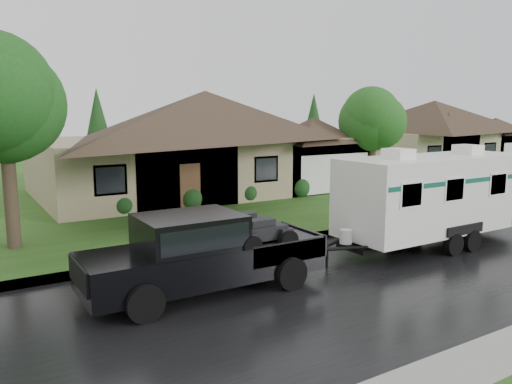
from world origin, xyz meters
TOP-DOWN VIEW (x-y plane):
  - ground at (0.00, 0.00)m, footprint 140.00×140.00m
  - road at (0.00, -2.00)m, footprint 140.00×8.00m
  - curb at (0.00, 2.25)m, footprint 140.00×0.50m
  - lawn at (0.00, 15.00)m, footprint 140.00×26.00m
  - house_main at (2.29, 13.84)m, footprint 19.44×10.80m
  - house_neighbor at (22.27, 14.34)m, footprint 15.12×9.72m
  - tree_left_green at (-8.90, 6.00)m, footprint 4.06×4.06m
  - tree_right_green at (10.08, 8.98)m, footprint 3.50×3.50m
  - shrub_row at (2.00, 9.30)m, footprint 13.60×1.00m
  - pickup_truck at (-5.26, -0.64)m, footprint 6.18×2.35m
  - travel_trailer at (3.55, -0.64)m, footprint 7.62×2.68m

SIDE VIEW (x-z plane):
  - ground at x=0.00m, z-range 0.00..0.00m
  - road at x=0.00m, z-range 0.00..0.01m
  - curb at x=0.00m, z-range 0.00..0.15m
  - lawn at x=0.00m, z-range 0.00..0.15m
  - shrub_row at x=2.00m, z-range 0.15..1.15m
  - pickup_truck at x=-5.26m, z-range 0.07..2.13m
  - travel_trailer at x=3.55m, z-range 0.10..3.52m
  - house_neighbor at x=22.27m, z-range 0.10..6.55m
  - house_main at x=2.29m, z-range 0.14..7.04m
  - tree_right_green at x=10.08m, z-range 1.27..7.07m
  - tree_left_green at x=-8.90m, z-range 1.45..8.16m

